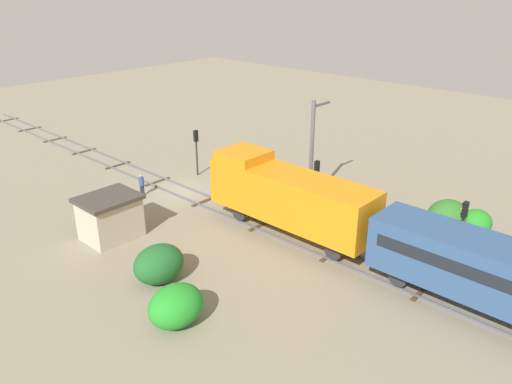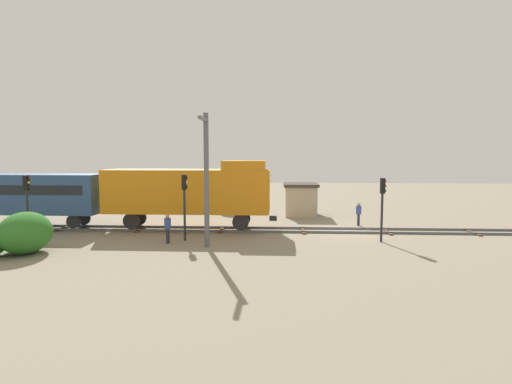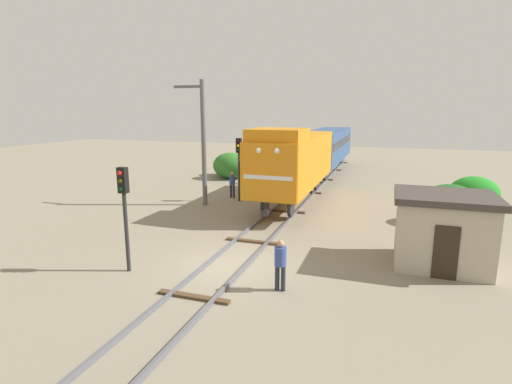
{
  "view_description": "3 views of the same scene",
  "coord_description": "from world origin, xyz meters",
  "px_view_note": "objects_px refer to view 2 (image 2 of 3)",
  "views": [
    {
      "loc": [
        21.71,
        27.71,
        14.78
      ],
      "look_at": [
        -0.06,
        7.76,
        2.17
      ],
      "focal_mm": 35.0,
      "sensor_mm": 36.0,
      "label": 1
    },
    {
      "loc": [
        -26.79,
        4.51,
        5.03
      ],
      "look_at": [
        1.36,
        6.06,
        2.53
      ],
      "focal_mm": 28.0,
      "sensor_mm": 36.0,
      "label": 2
    },
    {
      "loc": [
        5.48,
        -12.99,
        5.76
      ],
      "look_at": [
        -1.17,
        6.77,
        1.39
      ],
      "focal_mm": 28.0,
      "sensor_mm": 36.0,
      "label": 3
    }
  ],
  "objects_px": {
    "passenger_car_leading": "(3,193)",
    "traffic_signal_mid": "(185,195)",
    "worker_by_signal": "(168,226)",
    "worker_near_track": "(359,212)",
    "locomotive": "(191,190)",
    "relay_hut": "(301,199)",
    "traffic_signal_near": "(382,198)",
    "catenary_mast": "(206,176)",
    "traffic_signal_far": "(27,195)"
  },
  "relations": [
    {
      "from": "traffic_signal_far",
      "to": "worker_by_signal",
      "type": "height_order",
      "value": "traffic_signal_far"
    },
    {
      "from": "worker_by_signal",
      "to": "relay_hut",
      "type": "relative_size",
      "value": 0.49
    },
    {
      "from": "locomotive",
      "to": "passenger_car_leading",
      "type": "xyz_separation_m",
      "value": [
        0.0,
        13.34,
        -0.25
      ]
    },
    {
      "from": "traffic_signal_mid",
      "to": "traffic_signal_far",
      "type": "relative_size",
      "value": 1.01
    },
    {
      "from": "traffic_signal_mid",
      "to": "worker_near_track",
      "type": "bearing_deg",
      "value": -63.15
    },
    {
      "from": "relay_hut",
      "to": "worker_by_signal",
      "type": "bearing_deg",
      "value": 144.46
    },
    {
      "from": "worker_near_track",
      "to": "relay_hut",
      "type": "relative_size",
      "value": 0.49
    },
    {
      "from": "traffic_signal_mid",
      "to": "traffic_signal_near",
      "type": "bearing_deg",
      "value": -89.02
    },
    {
      "from": "traffic_signal_far",
      "to": "relay_hut",
      "type": "distance_m",
      "value": 20.45
    },
    {
      "from": "traffic_signal_mid",
      "to": "worker_near_track",
      "type": "distance_m",
      "value": 12.97
    },
    {
      "from": "passenger_car_leading",
      "to": "traffic_signal_mid",
      "type": "xyz_separation_m",
      "value": [
        -3.4,
        -13.7,
        0.25
      ]
    },
    {
      "from": "locomotive",
      "to": "traffic_signal_mid",
      "type": "height_order",
      "value": "locomotive"
    },
    {
      "from": "catenary_mast",
      "to": "worker_near_track",
      "type": "bearing_deg",
      "value": -52.8
    },
    {
      "from": "passenger_car_leading",
      "to": "traffic_signal_near",
      "type": "relative_size",
      "value": 3.7
    },
    {
      "from": "relay_hut",
      "to": "worker_near_track",
      "type": "bearing_deg",
      "value": -142.35
    },
    {
      "from": "worker_by_signal",
      "to": "traffic_signal_near",
      "type": "bearing_deg",
      "value": 74.82
    },
    {
      "from": "traffic_signal_mid",
      "to": "worker_by_signal",
      "type": "relative_size",
      "value": 2.34
    },
    {
      "from": "locomotive",
      "to": "traffic_signal_near",
      "type": "xyz_separation_m",
      "value": [
        -3.2,
        -12.05,
        -0.13
      ]
    },
    {
      "from": "worker_by_signal",
      "to": "passenger_car_leading",
      "type": "bearing_deg",
      "value": -127.82
    },
    {
      "from": "traffic_signal_near",
      "to": "traffic_signal_mid",
      "type": "distance_m",
      "value": 11.69
    },
    {
      "from": "traffic_signal_near",
      "to": "traffic_signal_far",
      "type": "relative_size",
      "value": 0.97
    },
    {
      "from": "locomotive",
      "to": "passenger_car_leading",
      "type": "distance_m",
      "value": 13.34
    },
    {
      "from": "locomotive",
      "to": "traffic_signal_mid",
      "type": "xyz_separation_m",
      "value": [
        -3.4,
        -0.37,
        -0.0
      ]
    },
    {
      "from": "worker_near_track",
      "to": "worker_by_signal",
      "type": "bearing_deg",
      "value": 139.33
    },
    {
      "from": "traffic_signal_near",
      "to": "catenary_mast",
      "type": "bearing_deg",
      "value": 100.5
    },
    {
      "from": "traffic_signal_far",
      "to": "worker_near_track",
      "type": "bearing_deg",
      "value": -74.09
    },
    {
      "from": "traffic_signal_mid",
      "to": "catenary_mast",
      "type": "bearing_deg",
      "value": -135.79
    },
    {
      "from": "locomotive",
      "to": "catenary_mast",
      "type": "distance_m",
      "value": 5.57
    },
    {
      "from": "traffic_signal_mid",
      "to": "locomotive",
      "type": "bearing_deg",
      "value": 6.13
    },
    {
      "from": "traffic_signal_near",
      "to": "worker_near_track",
      "type": "xyz_separation_m",
      "value": [
        5.6,
        0.23,
        -1.65
      ]
    },
    {
      "from": "passenger_car_leading",
      "to": "worker_by_signal",
      "type": "relative_size",
      "value": 8.24
    },
    {
      "from": "traffic_signal_mid",
      "to": "catenary_mast",
      "type": "relative_size",
      "value": 0.54
    },
    {
      "from": "traffic_signal_near",
      "to": "catenary_mast",
      "type": "height_order",
      "value": "catenary_mast"
    },
    {
      "from": "passenger_car_leading",
      "to": "worker_near_track",
      "type": "xyz_separation_m",
      "value": [
        2.4,
        -25.16,
        -1.53
      ]
    },
    {
      "from": "relay_hut",
      "to": "traffic_signal_near",
      "type": "bearing_deg",
      "value": -158.74
    },
    {
      "from": "worker_near_track",
      "to": "catenary_mast",
      "type": "relative_size",
      "value": 0.23
    },
    {
      "from": "locomotive",
      "to": "traffic_signal_mid",
      "type": "distance_m",
      "value": 3.42
    },
    {
      "from": "traffic_signal_mid",
      "to": "relay_hut",
      "type": "height_order",
      "value": "traffic_signal_mid"
    },
    {
      "from": "worker_near_track",
      "to": "catenary_mast",
      "type": "height_order",
      "value": "catenary_mast"
    },
    {
      "from": "worker_by_signal",
      "to": "catenary_mast",
      "type": "bearing_deg",
      "value": 50.82
    },
    {
      "from": "traffic_signal_near",
      "to": "worker_by_signal",
      "type": "xyz_separation_m",
      "value": [
        -1.0,
        12.52,
        -1.65
      ]
    },
    {
      "from": "relay_hut",
      "to": "locomotive",
      "type": "bearing_deg",
      "value": 133.55
    },
    {
      "from": "relay_hut",
      "to": "traffic_signal_far",
      "type": "bearing_deg",
      "value": 122.96
    },
    {
      "from": "locomotive",
      "to": "traffic_signal_far",
      "type": "distance_m",
      "value": 9.91
    },
    {
      "from": "traffic_signal_far",
      "to": "worker_by_signal",
      "type": "relative_size",
      "value": 2.31
    },
    {
      "from": "traffic_signal_near",
      "to": "relay_hut",
      "type": "distance_m",
      "value": 11.55
    },
    {
      "from": "worker_near_track",
      "to": "passenger_car_leading",
      "type": "bearing_deg",
      "value": 116.54
    },
    {
      "from": "traffic_signal_far",
      "to": "locomotive",
      "type": "bearing_deg",
      "value": -68.69
    },
    {
      "from": "locomotive",
      "to": "worker_near_track",
      "type": "bearing_deg",
      "value": -78.53
    },
    {
      "from": "traffic_signal_near",
      "to": "locomotive",
      "type": "bearing_deg",
      "value": 75.13
    }
  ]
}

